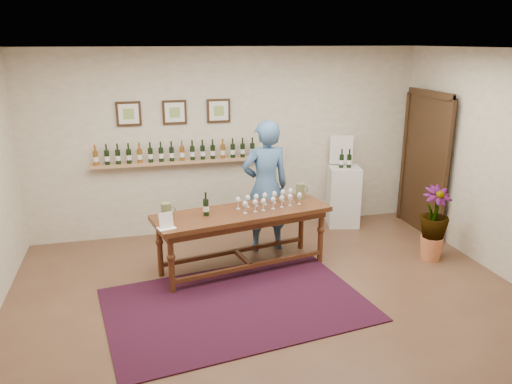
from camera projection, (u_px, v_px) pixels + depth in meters
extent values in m
plane|color=brown|center=(273.00, 304.00, 5.69)|extent=(6.00, 6.00, 0.00)
plane|color=beige|center=(229.00, 142.00, 7.60)|extent=(6.00, 0.00, 6.00)
plane|color=beige|center=(392.00, 300.00, 2.97)|extent=(6.00, 0.00, 6.00)
plane|color=beige|center=(276.00, 49.00, 4.88)|extent=(6.00, 6.00, 0.00)
cube|color=tan|center=(177.00, 162.00, 7.41)|extent=(2.50, 0.16, 0.04)
cube|color=black|center=(427.00, 165.00, 7.65)|extent=(0.10, 1.00, 2.10)
cube|color=black|center=(424.00, 165.00, 7.64)|extent=(0.04, 1.12, 2.22)
cube|color=black|center=(129.00, 114.00, 7.10)|extent=(0.35, 0.03, 0.35)
cube|color=silver|center=(129.00, 114.00, 7.08)|extent=(0.28, 0.01, 0.28)
cube|color=#82A351|center=(129.00, 114.00, 7.08)|extent=(0.15, 0.00, 0.15)
cube|color=black|center=(175.00, 112.00, 7.25)|extent=(0.35, 0.03, 0.35)
cube|color=silver|center=(175.00, 112.00, 7.24)|extent=(0.28, 0.01, 0.28)
cube|color=#82A351|center=(175.00, 112.00, 7.23)|extent=(0.15, 0.00, 0.15)
cube|color=black|center=(219.00, 111.00, 7.41)|extent=(0.35, 0.03, 0.35)
cube|color=silver|center=(219.00, 111.00, 7.39)|extent=(0.28, 0.01, 0.28)
cube|color=#82A351|center=(219.00, 111.00, 7.39)|extent=(0.15, 0.00, 0.15)
cube|color=#490D14|center=(237.00, 304.00, 5.66)|extent=(3.11, 2.30, 0.02)
cube|color=#411D10|center=(242.00, 213.00, 6.36)|extent=(2.36, 1.15, 0.06)
cube|color=#411D10|center=(243.00, 218.00, 6.38)|extent=(2.21, 1.00, 0.10)
cylinder|color=#411D10|center=(171.00, 265.00, 5.83)|extent=(0.08, 0.08, 0.74)
cylinder|color=#411D10|center=(321.00, 236.00, 6.67)|extent=(0.08, 0.08, 0.74)
cylinder|color=#411D10|center=(160.00, 249.00, 6.27)|extent=(0.08, 0.08, 0.74)
cylinder|color=#411D10|center=(301.00, 224.00, 7.12)|extent=(0.08, 0.08, 0.74)
cube|color=#411D10|center=(251.00, 266.00, 6.32)|extent=(2.03, 0.45, 0.05)
cube|color=#411D10|center=(235.00, 251.00, 6.76)|extent=(2.03, 0.45, 0.05)
cube|color=#411D10|center=(243.00, 258.00, 6.54)|extent=(0.15, 0.51, 0.05)
cube|color=silver|center=(166.00, 220.00, 5.75)|extent=(0.23, 0.19, 0.18)
cube|color=silver|center=(343.00, 196.00, 8.03)|extent=(0.58, 0.58, 0.96)
cube|color=silver|center=(341.00, 150.00, 7.94)|extent=(0.36, 0.10, 0.50)
cone|color=#CD7244|center=(431.00, 248.00, 6.81)|extent=(0.31, 0.31, 0.33)
imported|color=#1D3D18|center=(434.00, 217.00, 6.68)|extent=(0.48, 0.48, 0.56)
imported|color=#395D87|center=(265.00, 187.00, 6.94)|extent=(0.70, 0.48, 1.86)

